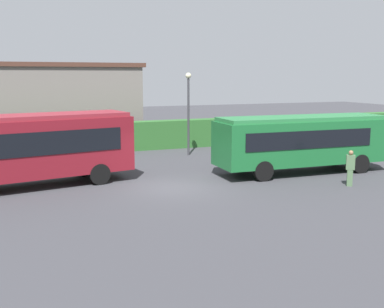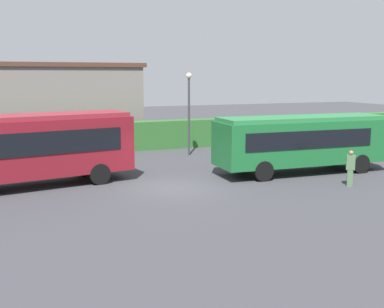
# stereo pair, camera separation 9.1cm
# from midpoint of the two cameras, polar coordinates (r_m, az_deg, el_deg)

# --- Properties ---
(ground_plane) EXTENTS (111.88, 111.88, 0.00)m
(ground_plane) POSITION_cam_midpoint_polar(r_m,az_deg,el_deg) (21.79, -2.12, -4.05)
(ground_plane) COLOR #38383D
(bus_maroon) EXTENTS (9.65, 4.06, 3.34)m
(bus_maroon) POSITION_cam_midpoint_polar(r_m,az_deg,el_deg) (22.70, -18.92, 0.90)
(bus_maroon) COLOR maroon
(bus_maroon) RESTS_ON ground_plane
(bus_green) EXTENTS (9.44, 2.88, 2.98)m
(bus_green) POSITION_cam_midpoint_polar(r_m,az_deg,el_deg) (25.46, 13.21, 1.64)
(bus_green) COLOR #19602D
(bus_green) RESTS_ON ground_plane
(person_right) EXTENTS (0.47, 0.44, 1.67)m
(person_right) POSITION_cam_midpoint_polar(r_m,az_deg,el_deg) (23.08, 18.63, -1.54)
(person_right) COLOR #4C6B47
(person_right) RESTS_ON ground_plane
(hedge_row) EXTENTS (67.94, 1.13, 1.96)m
(hedge_row) POSITION_cam_midpoint_polar(r_m,az_deg,el_deg) (32.47, -8.95, 2.06)
(hedge_row) COLOR #2B5F29
(hedge_row) RESTS_ON ground_plane
(depot_building) EXTENTS (12.17, 7.16, 5.96)m
(depot_building) POSITION_cam_midpoint_polar(r_m,az_deg,el_deg) (36.83, -16.09, 5.82)
(depot_building) COLOR slate
(depot_building) RESTS_ON ground_plane
(traffic_cone) EXTENTS (0.36, 0.36, 0.60)m
(traffic_cone) POSITION_cam_midpoint_polar(r_m,az_deg,el_deg) (29.73, -18.01, -0.28)
(traffic_cone) COLOR orange
(traffic_cone) RESTS_ON ground_plane
(lamppost) EXTENTS (0.36, 0.36, 5.25)m
(lamppost) POSITION_cam_midpoint_polar(r_m,az_deg,el_deg) (30.22, -0.29, 6.07)
(lamppost) COLOR #38383D
(lamppost) RESTS_ON ground_plane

